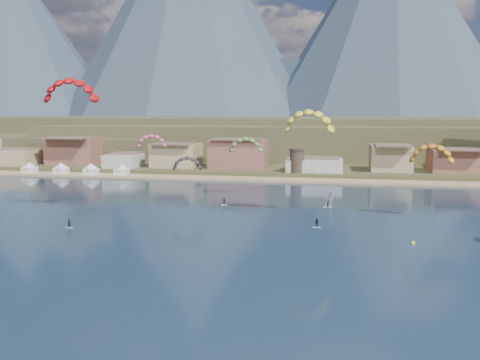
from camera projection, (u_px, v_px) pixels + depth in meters
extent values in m
plane|color=black|center=(197.00, 281.00, 70.44)|extent=(2400.00, 2400.00, 0.00)
cube|color=tan|center=(280.00, 180.00, 173.61)|extent=(2200.00, 12.00, 0.90)
cube|color=brown|center=(321.00, 131.00, 615.66)|extent=(2200.00, 900.00, 4.00)
cube|color=brown|center=(376.00, 138.00, 275.96)|extent=(320.00, 150.00, 15.00)
cube|color=brown|center=(245.00, 131.00, 329.53)|extent=(380.00, 170.00, 18.00)
cone|color=#303E50|center=(13.00, 40.00, 913.37)|extent=(400.00, 400.00, 300.00)
cone|color=#303E50|center=(190.00, 9.00, 886.36)|extent=(460.00, 460.00, 400.00)
cone|color=#303E50|center=(389.00, 16.00, 845.50)|extent=(440.00, 440.00, 360.00)
cube|color=#303E50|center=(327.00, 94.00, 939.10)|extent=(2000.00, 200.00, 110.00)
cylinder|color=#47382D|center=(297.00, 161.00, 179.71)|extent=(5.20, 5.20, 8.00)
cylinder|color=#47382D|center=(297.00, 149.00, 179.13)|extent=(5.82, 5.82, 0.60)
cube|color=white|center=(30.00, 170.00, 191.02)|extent=(4.50, 4.50, 2.00)
pyramid|color=white|center=(29.00, 162.00, 190.62)|extent=(6.40, 6.40, 2.00)
cube|color=white|center=(61.00, 171.00, 188.61)|extent=(4.50, 4.50, 2.00)
pyramid|color=white|center=(61.00, 163.00, 188.21)|extent=(6.40, 6.40, 2.00)
cube|color=white|center=(91.00, 171.00, 186.39)|extent=(4.50, 4.50, 2.00)
pyramid|color=white|center=(91.00, 163.00, 185.99)|extent=(6.40, 6.40, 2.00)
cube|color=white|center=(122.00, 172.00, 184.16)|extent=(4.50, 4.50, 2.00)
pyramid|color=white|center=(121.00, 164.00, 183.76)|extent=(6.40, 6.40, 2.00)
cube|color=silver|center=(69.00, 228.00, 102.80)|extent=(1.58, 0.78, 0.10)
imported|color=black|center=(69.00, 223.00, 102.68)|extent=(0.71, 0.55, 1.75)
cylinder|color=#262626|center=(70.00, 159.00, 107.51)|extent=(0.05, 0.05, 28.21)
cube|color=silver|center=(316.00, 227.00, 103.21)|extent=(1.56, 0.55, 0.10)
imported|color=black|center=(317.00, 223.00, 103.09)|extent=(0.90, 0.72, 1.76)
cylinder|color=#262626|center=(312.00, 175.00, 107.53)|extent=(0.05, 0.05, 21.37)
cube|color=silver|center=(224.00, 205.00, 127.87)|extent=(1.56, 0.70, 0.10)
imported|color=black|center=(224.00, 201.00, 127.75)|extent=(1.21, 0.83, 1.73)
cylinder|color=#262626|center=(235.00, 175.00, 133.87)|extent=(0.05, 0.05, 18.86)
cylinder|color=#262626|center=(147.00, 174.00, 134.20)|extent=(0.04, 0.04, 15.81)
cylinder|color=#262626|center=(183.00, 187.00, 129.90)|extent=(0.04, 0.04, 11.36)
cylinder|color=#262626|center=(433.00, 193.00, 106.46)|extent=(0.04, 0.04, 14.72)
cube|color=silver|center=(328.00, 207.00, 125.28)|extent=(2.20, 0.75, 0.11)
imported|color=black|center=(328.00, 204.00, 125.17)|extent=(0.79, 0.54, 1.56)
cube|color=white|center=(330.00, 199.00, 124.96)|extent=(0.97, 2.39, 3.72)
sphere|color=yellow|center=(413.00, 243.00, 90.28)|extent=(0.78, 0.78, 0.78)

